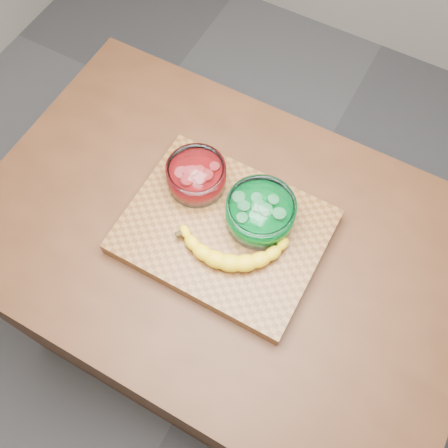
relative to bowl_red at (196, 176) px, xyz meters
The scene contains 6 objects.
ground 0.98m from the bowl_red, 32.87° to the right, with size 3.50×3.50×0.00m, color #55565A.
counter 0.54m from the bowl_red, 32.87° to the right, with size 1.20×0.80×0.90m, color #4B2A16.
cutting_board 0.15m from the bowl_red, 32.87° to the right, with size 0.45×0.35×0.04m, color brown.
bowl_red is the anchor object (origin of this frame).
bowl_green 0.18m from the bowl_red, ahead, with size 0.16×0.16×0.07m.
banana 0.18m from the bowl_red, 35.23° to the right, with size 0.27×0.17×0.04m, color yellow, non-canonical shape.
Camera 1 is at (0.24, -0.43, 1.97)m, focal length 40.00 mm.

